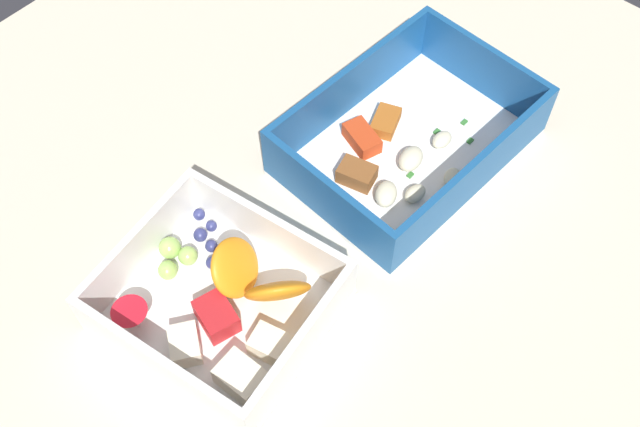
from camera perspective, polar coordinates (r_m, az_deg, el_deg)
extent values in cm
cube|color=beige|center=(64.70, 0.63, -0.23)|extent=(80.00, 80.00, 2.00)
cube|color=white|center=(67.61, 6.57, 4.70)|extent=(21.77, 15.82, 0.60)
cube|color=#19518C|center=(60.52, 0.52, 1.02)|extent=(1.43, 14.67, 5.27)
cube|color=#19518C|center=(71.29, 12.24, 10.69)|extent=(1.43, 14.67, 5.27)
cube|color=#19518C|center=(68.18, 2.30, 9.52)|extent=(19.78, 1.72, 5.27)
cube|color=#19518C|center=(63.15, 11.63, 2.74)|extent=(19.78, 1.72, 5.27)
ellipsoid|color=beige|center=(63.19, 5.01, 1.49)|extent=(3.18, 2.89, 1.31)
ellipsoid|color=beige|center=(63.72, 7.20, 1.52)|extent=(2.18, 1.63, 1.03)
ellipsoid|color=beige|center=(65.54, 6.88, 4.14)|extent=(3.10, 2.47, 1.38)
ellipsoid|color=beige|center=(61.32, 4.65, -1.37)|extent=(2.51, 2.60, 1.07)
ellipsoid|color=beige|center=(65.12, 9.98, 2.67)|extent=(2.51, 2.21, 1.05)
ellipsoid|color=beige|center=(67.52, 9.21, 5.54)|extent=(2.10, 1.47, 1.05)
cube|color=#AD5B1E|center=(68.44, 4.98, 6.94)|extent=(3.77, 3.11, 1.14)
cube|color=red|center=(66.87, 3.19, 5.72)|extent=(3.08, 4.05, 1.48)
cube|color=brown|center=(64.35, 2.83, 2.97)|extent=(2.87, 3.51, 1.59)
cube|color=#387A33|center=(68.70, 11.29, 5.41)|extent=(0.60, 0.40, 0.20)
cube|color=#387A33|center=(70.00, 10.85, 6.80)|extent=(0.60, 0.40, 0.20)
cube|color=#387A33|center=(68.86, 8.83, 6.13)|extent=(0.60, 0.40, 0.20)
cube|color=#387A33|center=(65.56, 6.84, 2.90)|extent=(0.60, 0.40, 0.20)
cube|color=white|center=(59.43, -7.51, -7.16)|extent=(16.21, 17.68, 0.60)
cube|color=white|center=(55.58, -12.09, -11.20)|extent=(2.81, 15.79, 4.31)
cube|color=white|center=(59.66, -3.84, -1.28)|extent=(2.81, 15.79, 4.31)
cube|color=white|center=(60.42, -13.49, -2.42)|extent=(12.89, 2.40, 4.31)
cube|color=white|center=(54.97, -1.41, -10.02)|extent=(12.89, 2.40, 4.31)
ellipsoid|color=orange|center=(56.37, -3.21, -5.87)|extent=(6.08, 5.88, 5.14)
ellipsoid|color=orange|center=(57.88, -6.44, -4.09)|extent=(5.78, 5.31, 4.62)
cube|color=#F4EACC|center=(55.58, -5.99, -12.24)|extent=(2.71, 3.51, 2.03)
cube|color=#F4EACC|center=(57.28, -10.18, -9.76)|extent=(3.43, 3.60, 1.73)
cube|color=red|center=(57.76, -7.83, -7.70)|extent=(3.29, 3.84, 1.97)
cube|color=#F4EACC|center=(56.50, -3.73, -9.88)|extent=(2.86, 3.40, 1.77)
sphere|color=#9ECC60|center=(61.34, -11.28, -2.55)|extent=(1.80, 1.80, 1.80)
sphere|color=#9ECC60|center=(60.48, -11.44, -4.22)|extent=(1.54, 1.54, 1.54)
sphere|color=#9ECC60|center=(60.83, -9.95, -3.16)|extent=(1.56, 1.56, 1.56)
cone|color=red|center=(58.77, -14.02, -7.64)|extent=(2.77, 2.77, 2.22)
sphere|color=navy|center=(61.31, -8.21, -2.45)|extent=(1.03, 1.03, 1.03)
sphere|color=navy|center=(62.37, -8.22, -0.94)|extent=(0.94, 0.94, 0.94)
sphere|color=navy|center=(61.93, -9.04, -1.61)|extent=(1.14, 1.14, 1.14)
sphere|color=navy|center=(60.96, -7.28, -2.85)|extent=(0.96, 0.96, 0.96)
sphere|color=navy|center=(63.10, -9.13, -0.07)|extent=(1.01, 1.01, 1.01)
sphere|color=navy|center=(60.53, -8.17, -3.70)|extent=(1.01, 1.01, 1.01)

